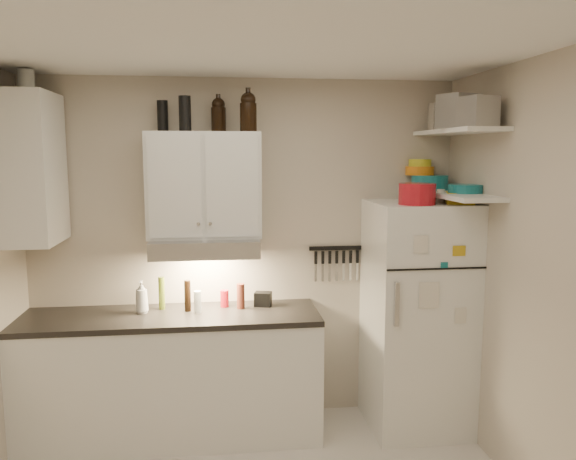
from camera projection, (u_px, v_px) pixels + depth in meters
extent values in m
cube|color=white|center=(259.00, 33.00, 2.63)|extent=(3.20, 3.00, 0.02)
cube|color=beige|center=(246.00, 252.00, 4.29)|extent=(3.20, 0.02, 2.60)
cube|color=beige|center=(560.00, 295.00, 3.01)|extent=(0.02, 3.00, 2.60)
cube|color=white|center=(173.00, 379.00, 4.04)|extent=(2.10, 0.60, 0.88)
cube|color=black|center=(171.00, 317.00, 3.97)|extent=(2.10, 0.62, 0.04)
cube|color=white|center=(204.00, 185.00, 4.01)|extent=(0.80, 0.33, 0.75)
cube|color=white|center=(31.00, 169.00, 3.72)|extent=(0.33, 0.55, 1.00)
cube|color=silver|center=(205.00, 246.00, 4.01)|extent=(0.76, 0.46, 0.12)
cube|color=white|center=(417.00, 316.00, 4.17)|extent=(0.70, 0.68, 1.70)
cube|color=white|center=(458.00, 131.00, 3.87)|extent=(0.30, 0.95, 0.03)
cube|color=white|center=(455.00, 195.00, 3.93)|extent=(0.30, 0.95, 0.03)
cube|color=black|center=(336.00, 248.00, 4.35)|extent=(0.42, 0.02, 0.03)
cylinder|color=#AA131F|center=(417.00, 194.00, 3.85)|extent=(0.30, 0.30, 0.15)
cube|color=gold|center=(460.00, 198.00, 3.94)|extent=(0.25, 0.28, 0.08)
cylinder|color=silver|center=(441.00, 196.00, 3.99)|extent=(0.06, 0.06, 0.10)
cylinder|color=silver|center=(447.00, 117.00, 4.09)|extent=(0.35, 0.35, 0.19)
cube|color=#AAAAAD|center=(458.00, 111.00, 3.72)|extent=(0.28, 0.27, 0.22)
cube|color=#AAAAAD|center=(478.00, 112.00, 3.52)|extent=(0.23, 0.23, 0.19)
cylinder|color=#166F79|center=(430.00, 183.00, 4.25)|extent=(0.27, 0.27, 0.11)
cylinder|color=orange|center=(420.00, 171.00, 4.29)|extent=(0.22, 0.22, 0.07)
cylinder|color=gold|center=(420.00, 163.00, 4.28)|extent=(0.17, 0.17, 0.05)
cylinder|color=#166F79|center=(466.00, 189.00, 3.91)|extent=(0.27, 0.27, 0.06)
cylinder|color=black|center=(185.00, 114.00, 3.87)|extent=(0.11, 0.11, 0.24)
cylinder|color=black|center=(163.00, 116.00, 3.97)|extent=(0.08, 0.08, 0.22)
cylinder|color=silver|center=(26.00, 81.00, 3.65)|extent=(0.13, 0.13, 0.14)
imported|color=white|center=(142.00, 295.00, 3.99)|extent=(0.12, 0.12, 0.26)
cylinder|color=#5E281C|center=(241.00, 296.00, 4.10)|extent=(0.07, 0.07, 0.19)
cylinder|color=#536519|center=(162.00, 293.00, 4.08)|extent=(0.05, 0.05, 0.24)
cylinder|color=black|center=(188.00, 296.00, 4.04)|extent=(0.06, 0.06, 0.23)
cylinder|color=silver|center=(198.00, 302.00, 4.00)|extent=(0.06, 0.06, 0.16)
cylinder|color=#AA131F|center=(225.00, 299.00, 4.15)|extent=(0.07, 0.07, 0.13)
cube|color=black|center=(263.00, 299.00, 4.18)|extent=(0.14, 0.12, 0.10)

